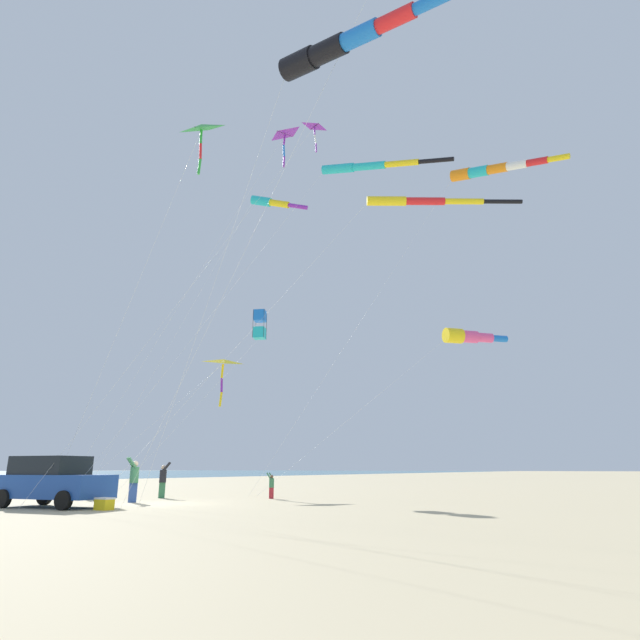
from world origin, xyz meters
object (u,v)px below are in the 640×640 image
(cooler_box, at_px, (104,504))
(kite_windsock_striped_overhead, at_px, (491,170))
(kite_windsock_red_high_left, at_px, (366,166))
(kite_windsock_orange_high_right, at_px, (422,201))
(person_child_grey_jacket, at_px, (163,478))
(person_bystander_far, at_px, (134,477))
(kite_windsock_long_streamer_right, at_px, (467,337))
(kite_windsock_checkered_midright, at_px, (271,203))
(kite_delta_long_streamer_left, at_px, (313,128))
(kite_delta_yellow_midlevel, at_px, (223,363))
(kite_delta_green_low_center, at_px, (201,129))
(parked_car, at_px, (54,481))
(person_adult_flyer, at_px, (85,475))
(person_child_green_jacket, at_px, (271,484))
(kite_box_magenta_far_left, at_px, (260,325))
(kite_windsock_purple_drifting, at_px, (338,46))
(kite_delta_black_fish_shape, at_px, (284,134))

(cooler_box, relative_size, kite_windsock_striped_overhead, 0.03)
(kite_windsock_red_high_left, xyz_separation_m, kite_windsock_orange_high_right, (3.15, -0.83, -3.25))
(person_child_grey_jacket, height_order, person_bystander_far, person_bystander_far)
(kite_windsock_long_streamer_right, xyz_separation_m, kite_windsock_red_high_left, (-2.30, -8.50, 7.59))
(kite_windsock_checkered_midright, distance_m, kite_delta_long_streamer_left, 10.42)
(person_bystander_far, relative_size, kite_delta_yellow_midlevel, 0.23)
(kite_delta_long_streamer_left, bearing_deg, kite_delta_green_low_center, -101.85)
(kite_windsock_checkered_midright, bearing_deg, kite_delta_yellow_midlevel, -133.92)
(kite_windsock_red_high_left, height_order, kite_windsock_orange_high_right, kite_windsock_red_high_left)
(kite_windsock_orange_high_right, height_order, kite_windsock_striped_overhead, kite_windsock_striped_overhead)
(parked_car, bearing_deg, person_adult_flyer, 133.94)
(kite_windsock_long_streamer_right, bearing_deg, cooler_box, -115.31)
(cooler_box, xyz_separation_m, kite_delta_green_low_center, (3.27, 0.12, 14.01))
(person_child_green_jacket, height_order, kite_box_magenta_far_left, kite_box_magenta_far_left)
(person_child_grey_jacket, distance_m, kite_windsock_checkered_midright, 19.16)
(cooler_box, distance_m, kite_windsock_orange_high_right, 18.04)
(person_adult_flyer, height_order, kite_windsock_long_streamer_right, kite_windsock_long_streamer_right)
(parked_car, relative_size, kite_windsock_orange_high_right, 0.28)
(kite_windsock_orange_high_right, bearing_deg, kite_delta_green_low_center, -125.77)
(kite_delta_green_low_center, xyz_separation_m, kite_windsock_long_streamer_right, (5.11, 17.60, -5.32))
(parked_car, bearing_deg, person_child_green_jacket, 68.15)
(kite_windsock_long_streamer_right, distance_m, kite_windsock_checkered_midright, 15.75)
(kite_windsock_purple_drifting, bearing_deg, kite_delta_black_fish_shape, 131.74)
(person_adult_flyer, bearing_deg, parked_car, -46.06)
(kite_windsock_long_streamer_right, bearing_deg, kite_windsock_red_high_left, -105.16)
(kite_windsock_checkered_midright, bearing_deg, person_adult_flyer, -114.75)
(kite_windsock_red_high_left, height_order, kite_windsock_striped_overhead, kite_windsock_striped_overhead)
(kite_windsock_red_high_left, bearing_deg, kite_windsock_orange_high_right, -14.74)
(kite_windsock_checkered_midright, relative_size, kite_box_magenta_far_left, 1.88)
(person_adult_flyer, height_order, kite_box_magenta_far_left, kite_box_magenta_far_left)
(kite_delta_yellow_midlevel, distance_m, kite_windsock_red_high_left, 14.32)
(kite_delta_green_low_center, xyz_separation_m, kite_windsock_red_high_left, (2.81, 9.10, 2.27))
(person_bystander_far, distance_m, kite_windsock_long_streamer_right, 19.68)
(kite_windsock_red_high_left, bearing_deg, kite_delta_green_low_center, -107.17)
(person_child_green_jacket, height_order, kite_windsock_purple_drifting, kite_windsock_purple_drifting)
(kite_windsock_long_streamer_right, bearing_deg, kite_windsock_orange_high_right, -84.81)
(cooler_box, distance_m, kite_windsock_striped_overhead, 30.53)
(cooler_box, relative_size, kite_box_magenta_far_left, 0.06)
(person_child_grey_jacket, relative_size, kite_windsock_long_streamer_right, 0.15)
(kite_windsock_long_streamer_right, bearing_deg, kite_windsock_striped_overhead, 53.80)
(parked_car, xyz_separation_m, kite_windsock_checkered_midright, (-0.27, 13.52, 17.86))
(person_child_green_jacket, bearing_deg, kite_windsock_orange_high_right, -2.86)
(kite_delta_yellow_midlevel, bearing_deg, kite_windsock_checkered_midright, 46.08)
(person_bystander_far, bearing_deg, kite_box_magenta_far_left, 84.52)
(kite_delta_green_low_center, bearing_deg, kite_delta_long_streamer_left, 78.15)
(kite_delta_yellow_midlevel, height_order, kite_windsock_long_streamer_right, kite_windsock_long_streamer_right)
(kite_windsock_striped_overhead, bearing_deg, kite_delta_green_low_center, -109.00)
(person_child_green_jacket, height_order, person_bystander_far, person_bystander_far)
(kite_delta_green_low_center, height_order, kite_delta_yellow_midlevel, kite_delta_green_low_center)
(kite_delta_black_fish_shape, xyz_separation_m, kite_box_magenta_far_left, (-1.91, 0.61, -11.75))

